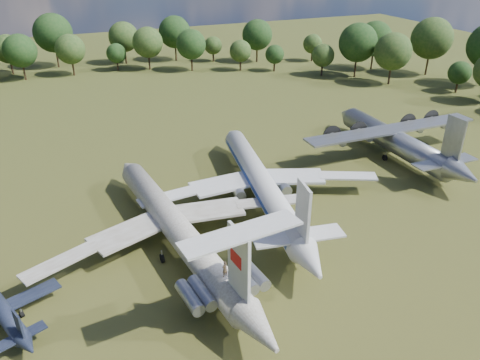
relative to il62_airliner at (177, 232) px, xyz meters
name	(u,v)px	position (x,y,z in m)	size (l,w,h in m)	color
ground	(160,233)	(-1.20, 3.94, -2.22)	(300.00, 300.00, 0.00)	#263B13
il62_airliner	(177,232)	(0.00, 0.00, 0.00)	(34.79, 45.23, 4.44)	#B3B3AE
tu104_jet	(261,187)	(14.02, 6.30, 0.05)	(34.02, 45.36, 4.54)	silver
an12_transport	(394,143)	(41.32, 11.68, 0.15)	(32.25, 36.05, 4.74)	gray
small_prop_west	(3,313)	(-18.82, -5.52, -1.07)	(11.44, 15.59, 2.29)	black
person_on_il62	(225,269)	(1.40, -12.34, 3.08)	(0.63, 0.41, 1.72)	olive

